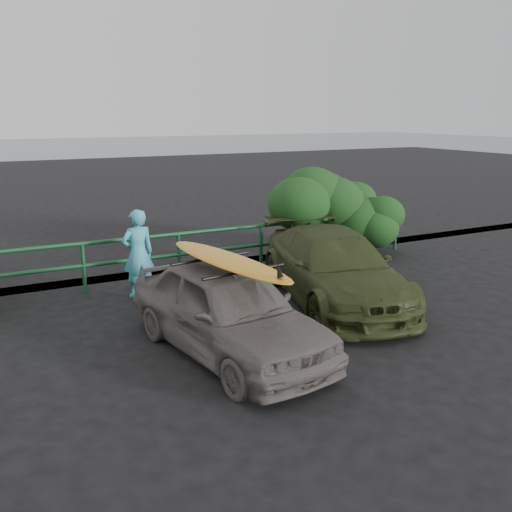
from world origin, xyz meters
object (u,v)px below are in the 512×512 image
at_px(sedan, 228,310).
at_px(olive_vehicle, 334,268).
at_px(surfboard, 227,260).
at_px(guardrail, 133,261).
at_px(man, 138,253).

distance_m(sedan, olive_vehicle, 3.07).
bearing_deg(surfboard, sedan, -7.56).
distance_m(olive_vehicle, surfboard, 3.17).
bearing_deg(surfboard, olive_vehicle, 16.82).
bearing_deg(sedan, surfboard, 172.44).
distance_m(guardrail, surfboard, 4.13).
relative_size(man, surfboard, 0.58).
relative_size(sedan, man, 2.30).
bearing_deg(man, guardrail, -100.35).
xyz_separation_m(guardrail, surfboard, (0.30, -4.02, 0.92)).
bearing_deg(sedan, olive_vehicle, 16.82).
distance_m(guardrail, sedan, 4.03).
xyz_separation_m(guardrail, sedan, (0.30, -4.02, 0.15)).
distance_m(sedan, surfboard, 0.76).
height_order(olive_vehicle, man, man).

